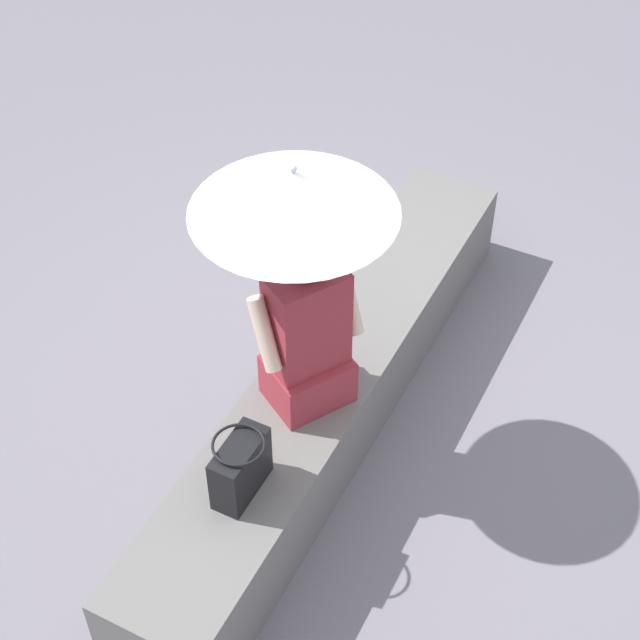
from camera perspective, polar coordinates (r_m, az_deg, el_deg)
The scene contains 5 objects.
ground_plane at distance 4.91m, azimuth 0.62°, elevation -5.70°, with size 14.00×14.00×0.00m, color slate.
stone_bench at distance 4.75m, azimuth 0.64°, elevation -3.99°, with size 3.11×0.50×0.44m, color slate.
person_seated at distance 4.15m, azimuth -0.73°, elevation -0.72°, with size 0.50×0.42×0.90m.
parasol at distance 3.79m, azimuth -1.51°, elevation 7.28°, with size 0.82×0.82×1.17m.
handbag_black at distance 4.01m, azimuth -4.55°, elevation -8.34°, with size 0.29×0.21×0.29m.
Camera 1 is at (2.86, 1.40, 3.74)m, focal length 56.19 mm.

